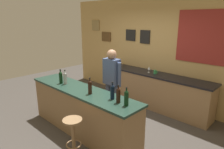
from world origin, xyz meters
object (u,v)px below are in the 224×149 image
at_px(wine_glass_b, 149,68).
at_px(wine_bottle_e, 118,95).
at_px(wine_bottle_d, 112,91).
at_px(coffee_mug, 155,72).
at_px(wine_glass_a, 118,63).
at_px(wine_bottle_b, 65,78).
at_px(bartender, 112,81).
at_px(wine_bottle_a, 61,77).
at_px(bar_stool, 73,132).
at_px(wine_bottle_c, 90,87).
at_px(wine_bottle_f, 126,97).

bearing_deg(wine_glass_b, wine_bottle_e, -69.63).
bearing_deg(wine_bottle_d, coffee_mug, 100.95).
bearing_deg(wine_glass_a, wine_bottle_b, -81.80).
relative_size(bartender, wine_glass_a, 10.45).
height_order(bartender, wine_bottle_a, bartender).
xyz_separation_m(bartender, coffee_mug, (0.32, 1.25, 0.01)).
bearing_deg(wine_bottle_b, coffee_mug, 66.59).
bearing_deg(wine_glass_a, bar_stool, -63.12).
height_order(bar_stool, wine_bottle_e, wine_bottle_e).
bearing_deg(wine_bottle_c, wine_bottle_b, 179.21).
bearing_deg(coffee_mug, wine_bottle_d, -79.05).
distance_m(wine_bottle_e, wine_glass_b, 2.15).
relative_size(wine_bottle_a, wine_glass_b, 1.97).
xyz_separation_m(wine_bottle_c, wine_bottle_e, (0.64, 0.06, 0.00)).
relative_size(wine_bottle_a, wine_bottle_f, 1.00).
height_order(wine_bottle_e, coffee_mug, wine_bottle_e).
relative_size(wine_bottle_f, wine_glass_a, 1.97).
distance_m(bartender, wine_glass_b, 1.26).
bearing_deg(coffee_mug, bar_stool, -87.62).
height_order(wine_bottle_e, wine_bottle_f, same).
xyz_separation_m(wine_bottle_b, wine_glass_a, (-0.28, 1.98, -0.05)).
distance_m(wine_bottle_f, wine_glass_a, 2.71).
bearing_deg(wine_bottle_b, bartender, 54.58).
bearing_deg(wine_bottle_f, wine_bottle_d, 172.60).
xyz_separation_m(bar_stool, wine_glass_a, (-1.29, 2.54, 0.55)).
relative_size(wine_bottle_e, coffee_mug, 2.45).
height_order(bar_stool, wine_bottle_c, wine_bottle_c).
xyz_separation_m(bartender, wine_bottle_e, (0.88, -0.76, 0.12)).
xyz_separation_m(bartender, wine_bottle_c, (0.24, -0.82, 0.12)).
bearing_deg(wine_bottle_e, wine_bottle_b, -178.14).
xyz_separation_m(wine_glass_a, wine_glass_b, (0.99, 0.08, 0.00)).
xyz_separation_m(wine_bottle_b, coffee_mug, (0.89, 2.06, -0.11)).
bearing_deg(bar_stool, wine_bottle_a, 154.85).
height_order(wine_bottle_e, wine_glass_b, wine_bottle_e).
distance_m(bar_stool, wine_bottle_e, 0.96).
relative_size(wine_bottle_d, wine_glass_a, 1.97).
xyz_separation_m(wine_bottle_a, wine_bottle_b, (0.10, 0.04, 0.00)).
distance_m(wine_bottle_a, wine_bottle_e, 1.56).
xyz_separation_m(bartender, wine_bottle_b, (-0.57, -0.81, 0.12)).
relative_size(wine_bottle_d, wine_bottle_e, 1.00).
xyz_separation_m(bartender, wine_bottle_d, (0.70, -0.71, 0.12)).
bearing_deg(bartender, wine_bottle_f, -35.96).
bearing_deg(wine_bottle_f, wine_bottle_c, -175.86).
height_order(bar_stool, wine_bottle_d, wine_bottle_d).
bearing_deg(wine_bottle_c, wine_glass_a, 118.80).
xyz_separation_m(wine_bottle_a, wine_glass_a, (-0.18, 2.02, -0.05)).
bearing_deg(wine_bottle_b, bar_stool, -29.17).
xyz_separation_m(wine_bottle_c, wine_glass_a, (-1.09, 1.99, -0.05)).
bearing_deg(wine_bottle_d, bar_stool, -112.68).
relative_size(bartender, coffee_mug, 12.96).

